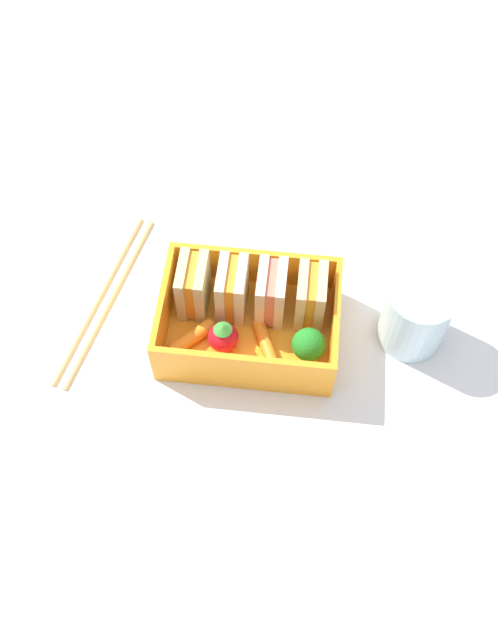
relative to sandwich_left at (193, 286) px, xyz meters
The scene contains 13 objects.
ground_plane 8.15cm from the sandwich_left, 22.38° to the right, with size 120.00×120.00×2.00cm, color white.
bento_tray 7.23cm from the sandwich_left, 22.38° to the right, with size 17.22×12.38×1.20cm, color orange.
bento_rim 6.29cm from the sandwich_left, 22.38° to the right, with size 17.22×12.38×4.78cm.
sandwich_left is the anchor object (origin of this frame).
sandwich_center_left 3.85cm from the sandwich_left, ahead, with size 2.77×4.76×6.07cm.
sandwich_center 7.71cm from the sandwich_left, ahead, with size 2.77×4.76×6.07cm.
sandwich_center_right 11.56cm from the sandwich_left, ahead, with size 2.77×4.76×6.07cm.
carrot_stick_left 5.09cm from the sandwich_left, 85.31° to the right, with size 1.43×1.43×4.91cm, color orange.
strawberry_far_left 5.97cm from the sandwich_left, 52.50° to the right, with size 3.01×3.01×3.61cm.
carrot_stick_far_left 9.18cm from the sandwich_left, 29.89° to the right, with size 1.27×1.27×5.30cm, color orange.
broccoli_floret 12.78cm from the sandwich_left, 23.01° to the right, with size 3.24×3.24×4.06cm.
chopstick_pair 10.31cm from the sandwich_left, behind, with size 6.61×21.53×0.70cm.
drinking_glass 21.84cm from the sandwich_left, ahead, with size 6.50×6.50×7.57cm, color silver.
Camera 1 is at (3.93, -35.33, 62.76)cm, focal length 40.00 mm.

